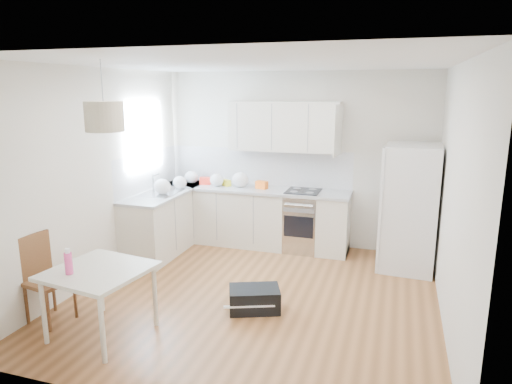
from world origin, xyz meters
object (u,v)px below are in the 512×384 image
at_px(refrigerator, 411,207).
at_px(dining_chair, 49,280).
at_px(gym_bag, 254,299).
at_px(dining_table, 99,276).

relative_size(refrigerator, dining_chair, 1.82).
xyz_separation_m(dining_chair, gym_bag, (1.99, 0.89, -0.34)).
bearing_deg(dining_table, refrigerator, 52.00).
height_order(dining_table, dining_chair, dining_chair).
distance_m(dining_table, gym_bag, 1.69).
distance_m(dining_chair, gym_bag, 2.21).
xyz_separation_m(refrigerator, dining_chair, (-3.64, -2.76, -0.39)).
bearing_deg(gym_bag, refrigerator, 27.05).
bearing_deg(gym_bag, dining_chair, -177.57).
relative_size(refrigerator, gym_bag, 3.07).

